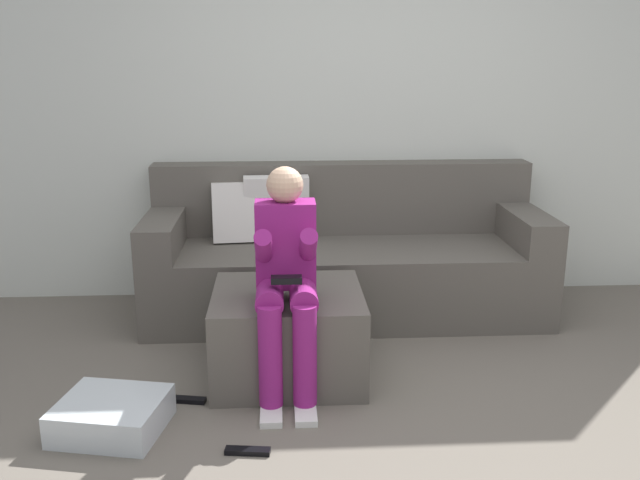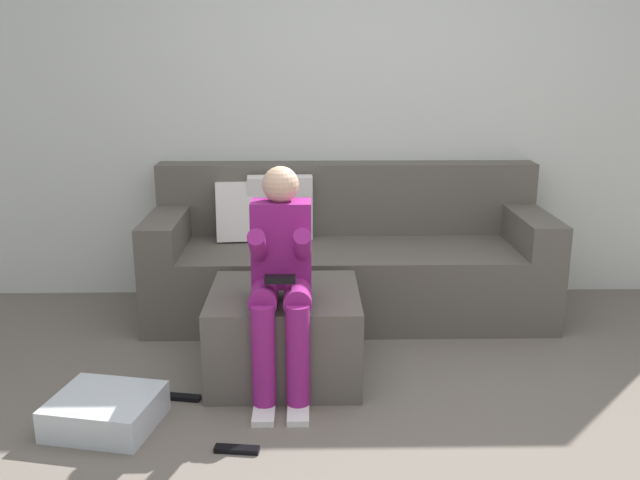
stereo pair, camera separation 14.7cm
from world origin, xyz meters
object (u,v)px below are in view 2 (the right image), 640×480
at_px(person_seated, 281,276).
at_px(ottoman, 285,333).
at_px(remote_near_ottoman, 237,449).
at_px(couch_sectional, 346,260).
at_px(storage_bin, 105,411).
at_px(remote_by_storage_bin, 180,397).

bearing_deg(person_seated, ottoman, 87.91).
bearing_deg(remote_near_ottoman, couch_sectional, 78.69).
xyz_separation_m(ottoman, storage_bin, (-0.78, -0.50, -0.15)).
relative_size(couch_sectional, person_seated, 2.24).
bearing_deg(couch_sectional, person_seated, -108.41).
height_order(ottoman, storage_bin, ottoman).
height_order(storage_bin, remote_near_ottoman, storage_bin).
xyz_separation_m(ottoman, remote_near_ottoman, (-0.18, -0.72, -0.21)).
height_order(couch_sectional, remote_near_ottoman, couch_sectional).
bearing_deg(remote_by_storage_bin, ottoman, 38.79).
bearing_deg(remote_by_storage_bin, remote_near_ottoman, -44.81).
xyz_separation_m(couch_sectional, person_seated, (-0.37, -1.10, 0.26)).
distance_m(remote_near_ottoman, remote_by_storage_bin, 0.55).
xyz_separation_m(ottoman, person_seated, (-0.01, -0.19, 0.37)).
bearing_deg(couch_sectional, ottoman, -111.60).
distance_m(person_seated, storage_bin, 0.98).
distance_m(couch_sectional, ottoman, 0.98).
distance_m(couch_sectional, remote_near_ottoman, 1.75).
xyz_separation_m(couch_sectional, remote_near_ottoman, (-0.54, -1.63, -0.33)).
distance_m(person_seated, remote_by_storage_bin, 0.76).
bearing_deg(person_seated, remote_near_ottoman, -108.17).
xyz_separation_m(ottoman, remote_by_storage_bin, (-0.49, -0.26, -0.21)).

